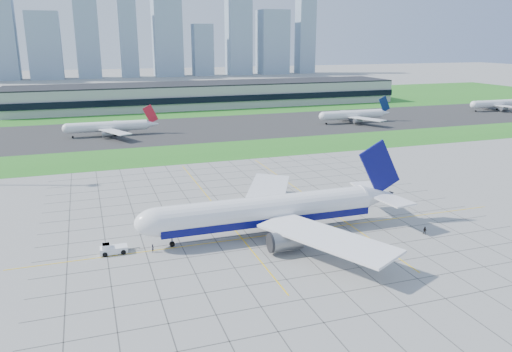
# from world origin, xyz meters

# --- Properties ---
(ground) EXTENTS (1400.00, 1400.00, 0.00)m
(ground) POSITION_xyz_m (0.00, 0.00, 0.00)
(ground) COLOR #999994
(ground) RESTS_ON ground
(grass_median) EXTENTS (700.00, 35.00, 0.04)m
(grass_median) POSITION_xyz_m (0.00, 90.00, 0.02)
(grass_median) COLOR #287220
(grass_median) RESTS_ON ground
(asphalt_taxiway) EXTENTS (700.00, 75.00, 0.04)m
(asphalt_taxiway) POSITION_xyz_m (0.00, 145.00, 0.03)
(asphalt_taxiway) COLOR #383838
(asphalt_taxiway) RESTS_ON ground
(grass_far) EXTENTS (700.00, 145.00, 0.04)m
(grass_far) POSITION_xyz_m (0.00, 255.00, 0.02)
(grass_far) COLOR #287220
(grass_far) RESTS_ON ground
(apron_markings) EXTENTS (120.00, 130.00, 0.03)m
(apron_markings) POSITION_xyz_m (0.43, 11.09, 0.02)
(apron_markings) COLOR #474744
(apron_markings) RESTS_ON ground
(terminal) EXTENTS (260.00, 43.00, 15.80)m
(terminal) POSITION_xyz_m (40.00, 229.87, 7.89)
(terminal) COLOR #B7B7B2
(terminal) RESTS_ON ground
(city_skyline) EXTENTS (523.00, 32.40, 160.00)m
(city_skyline) POSITION_xyz_m (-8.71, 520.00, 59.09)
(city_skyline) COLOR #889EB2
(city_skyline) RESTS_ON ground
(airliner) EXTENTS (66.14, 67.08, 20.83)m
(airliner) POSITION_xyz_m (-3.07, -1.20, 5.70)
(airliner) COLOR white
(airliner) RESTS_ON ground
(pushback_tug) EXTENTS (8.39, 2.96, 2.33)m
(pushback_tug) POSITION_xyz_m (-38.82, -0.71, 1.04)
(pushback_tug) COLOR white
(pushback_tug) RESTS_ON ground
(crew_near) EXTENTS (0.67, 0.78, 1.81)m
(crew_near) POSITION_xyz_m (-30.48, -2.83, 0.90)
(crew_near) COLOR black
(crew_near) RESTS_ON ground
(crew_far) EXTENTS (1.13, 1.18, 1.91)m
(crew_far) POSITION_xyz_m (31.57, -13.52, 0.96)
(crew_far) COLOR black
(crew_far) RESTS_ON ground
(distant_jet_1) EXTENTS (42.01, 42.66, 14.08)m
(distant_jet_1) POSITION_xyz_m (-31.51, 139.42, 4.49)
(distant_jet_1) COLOR white
(distant_jet_1) RESTS_ON ground
(distant_jet_2) EXTENTS (41.31, 42.66, 14.08)m
(distant_jet_2) POSITION_xyz_m (97.22, 135.36, 4.49)
(distant_jet_2) COLOR white
(distant_jet_2) RESTS_ON ground
(distant_jet_3) EXTENTS (41.46, 42.66, 14.08)m
(distant_jet_3) POSITION_xyz_m (208.47, 147.75, 4.49)
(distant_jet_3) COLOR white
(distant_jet_3) RESTS_ON ground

